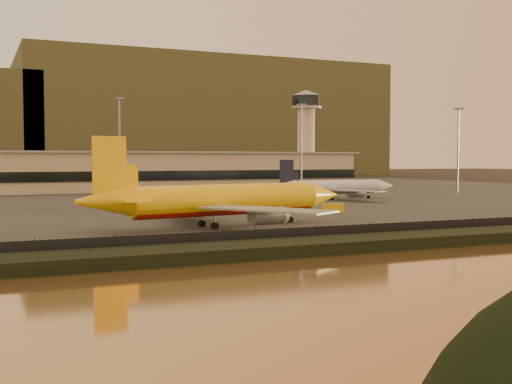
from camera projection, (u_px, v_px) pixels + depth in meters
ground at (309, 233)px, 90.98m from camera, size 900.00×900.00×0.00m
embankment at (378, 242)px, 75.41m from camera, size 320.00×7.00×1.40m
tarmac at (145, 196)px, 177.75m from camera, size 320.00×220.00×0.20m
perimeter_fence at (359, 233)px, 79.03m from camera, size 300.00×0.05×2.20m
terminal_building at (75, 172)px, 199.48m from camera, size 202.00×25.00×12.60m
control_tower at (306, 128)px, 237.75m from camera, size 11.20×11.20×35.50m
apron_light_masts at (221, 138)px, 164.72m from camera, size 152.20×12.20×25.40m
distant_hills at (13, 124)px, 391.55m from camera, size 470.00×160.00×70.00m
dhl_cargo_jet at (222, 201)px, 96.42m from camera, size 44.64×43.25×13.35m
white_narrowbody_jet at (335, 187)px, 162.82m from camera, size 34.78×34.02×10.01m
gse_vehicle_yellow at (333, 208)px, 122.05m from camera, size 3.99×1.88×1.78m
gse_vehicle_white at (194, 210)px, 118.93m from camera, size 4.07×2.92×1.67m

